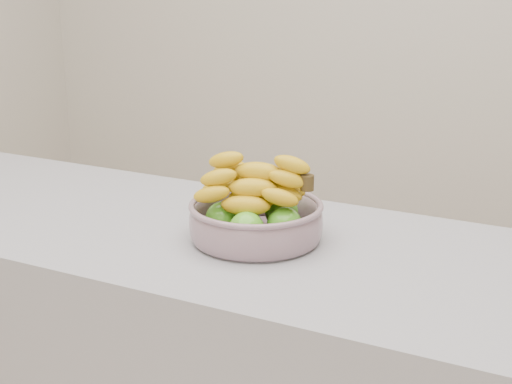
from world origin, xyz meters
TOP-DOWN VIEW (x-y plane):
  - fruit_bowl at (0.05, 0.22)m, footprint 0.27×0.27m

SIDE VIEW (x-z plane):
  - fruit_bowl at x=0.05m, z-range 0.87..1.03m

